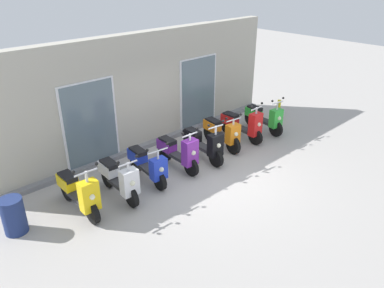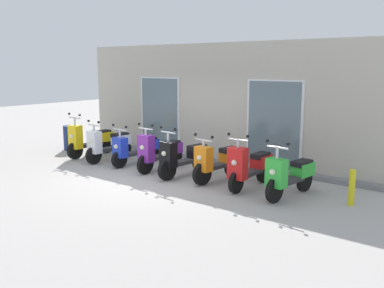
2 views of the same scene
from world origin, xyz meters
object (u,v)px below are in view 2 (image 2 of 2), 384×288
scooter_purple (159,151)px  scooter_orange (218,161)px  scooter_blue (136,149)px  scooter_black (184,157)px  scooter_white (108,144)px  scooter_red (249,166)px  trash_bin (71,138)px  curb_bollard (352,187)px  scooter_yellow (90,140)px  scooter_green (290,175)px

scooter_purple → scooter_orange: (1.75, 0.09, -0.02)m
scooter_blue → scooter_black: (1.79, -0.14, 0.03)m
scooter_white → scooter_red: bearing=1.6°
scooter_purple → trash_bin: scooter_purple is taller
scooter_purple → scooter_orange: scooter_purple is taller
scooter_orange → scooter_purple: bearing=-177.0°
scooter_white → curb_bollard: 6.63m
scooter_white → curb_bollard: size_ratio=2.20×
scooter_yellow → scooter_white: (0.94, -0.10, 0.00)m
scooter_blue → trash_bin: (-3.14, 0.20, -0.05)m
scooter_white → scooter_red: 4.48m
scooter_blue → scooter_red: 3.56m
scooter_blue → curb_bollard: (5.71, 0.15, -0.09)m
scooter_black → scooter_orange: (0.90, 0.14, 0.01)m
scooter_orange → trash_bin: 5.83m
scooter_red → scooter_green: 0.99m
trash_bin → scooter_white: bearing=-9.3°
scooter_blue → trash_bin: scooter_blue is taller
scooter_green → scooter_black: bearing=-179.2°
curb_bollard → scooter_purple: bearing=-177.2°
scooter_orange → scooter_white: bearing=-177.3°
scooter_blue → scooter_green: scooter_green is taller
scooter_white → scooter_black: size_ratio=0.94×
scooter_white → scooter_black: bearing=0.5°
scooter_orange → scooter_black: bearing=-170.9°
scooter_red → scooter_green: (0.99, -0.06, -0.02)m
scooter_white → scooter_blue: scooter_white is taller
scooter_green → curb_bollard: (1.16, 0.25, -0.12)m
scooter_red → trash_bin: scooter_red is taller
scooter_black → scooter_white: bearing=-179.5°
scooter_white → scooter_orange: 3.61m
scooter_blue → scooter_red: scooter_red is taller
scooter_black → scooter_green: bearing=0.8°
scooter_black → curb_bollard: scooter_black is taller
scooter_red → trash_bin: 6.70m
scooter_purple → scooter_yellow: bearing=179.5°
scooter_blue → scooter_orange: 2.69m
scooter_blue → scooter_red: (3.56, -0.04, 0.05)m
scooter_white → scooter_orange: (3.61, 0.17, -0.01)m
scooter_white → scooter_green: 5.47m
scooter_white → scooter_purple: size_ratio=0.98×
scooter_blue → scooter_red: bearing=-0.7°
scooter_yellow → scooter_purple: size_ratio=1.04×
scooter_yellow → scooter_blue: size_ratio=1.04×
scooter_green → trash_bin: 7.69m
scooter_white → curb_bollard: scooter_white is taller
scooter_white → trash_bin: size_ratio=2.00×
curb_bollard → scooter_yellow: bearing=-178.4°
scooter_orange → curb_bollard: scooter_orange is taller
scooter_blue → curb_bollard: size_ratio=2.24×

